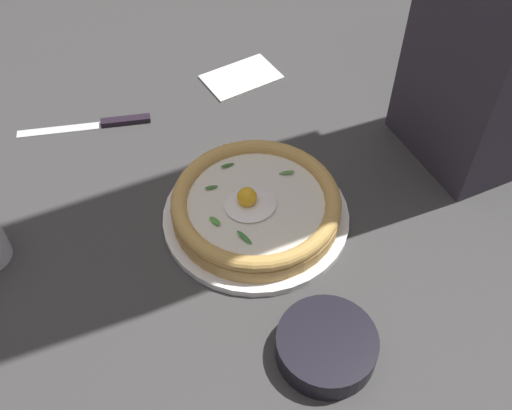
# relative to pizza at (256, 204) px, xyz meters

# --- Properties ---
(ground_plane) EXTENTS (2.40, 2.40, 0.03)m
(ground_plane) POSITION_rel_pizza_xyz_m (-0.03, 0.02, -0.05)
(ground_plane) COLOR #3B3A39
(ground_plane) RESTS_ON ground
(pizza_plate) EXTENTS (0.28, 0.28, 0.01)m
(pizza_plate) POSITION_rel_pizza_xyz_m (0.00, 0.00, -0.03)
(pizza_plate) COLOR white
(pizza_plate) RESTS_ON ground
(pizza) EXTENTS (0.25, 0.25, 0.06)m
(pizza) POSITION_rel_pizza_xyz_m (0.00, 0.00, 0.00)
(pizza) COLOR tan
(pizza) RESTS_ON pizza_plate
(side_bowl) EXTENTS (0.13, 0.13, 0.04)m
(side_bowl) POSITION_rel_pizza_xyz_m (0.01, -0.24, -0.01)
(side_bowl) COLOR black
(side_bowl) RESTS_ON ground
(pizza_cutter) EXTENTS (0.10, 0.14, 0.09)m
(pizza_cutter) POSITION_rel_pizza_xyz_m (0.35, 0.11, 0.01)
(pizza_cutter) COLOR silver
(pizza_cutter) RESTS_ON ground
(table_knife) EXTENTS (0.23, 0.06, 0.01)m
(table_knife) POSITION_rel_pizza_xyz_m (-0.18, 0.30, -0.03)
(table_knife) COLOR silver
(table_knife) RESTS_ON ground
(folded_napkin) EXTENTS (0.15, 0.12, 0.01)m
(folded_napkin) POSITION_rel_pizza_xyz_m (0.10, 0.34, -0.03)
(folded_napkin) COLOR white
(folded_napkin) RESTS_ON ground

